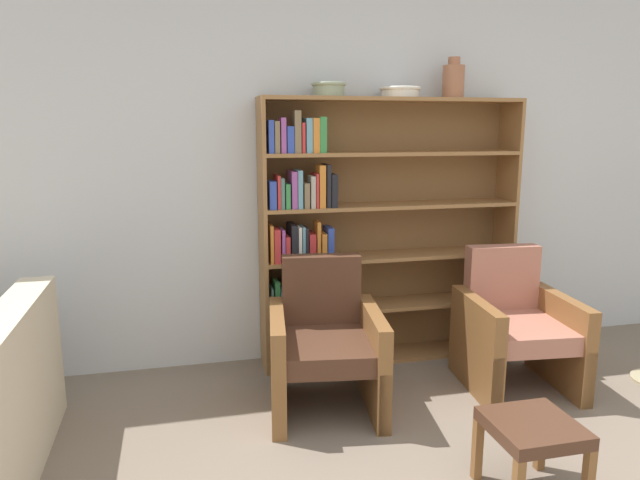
{
  "coord_description": "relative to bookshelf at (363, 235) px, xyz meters",
  "views": [
    {
      "loc": [
        -1.14,
        -1.33,
        1.64
      ],
      "look_at": [
        -0.35,
        2.02,
        0.95
      ],
      "focal_mm": 32.0,
      "sensor_mm": 36.0,
      "label": 1
    }
  ],
  "objects": [
    {
      "name": "bookshelf",
      "position": [
        0.0,
        0.0,
        0.0
      ],
      "size": [
        1.8,
        0.3,
        1.83
      ],
      "color": "olive",
      "rests_on": "ground"
    },
    {
      "name": "armchair_cushioned",
      "position": [
        0.82,
        -0.63,
        -0.52
      ],
      "size": [
        0.7,
        0.74,
        0.87
      ],
      "rotation": [
        0.0,
        0.0,
        3.05
      ],
      "color": "brown",
      "rests_on": "ground"
    },
    {
      "name": "bowl_sage",
      "position": [
        -0.25,
        -0.01,
        0.98
      ],
      "size": [
        0.23,
        0.23,
        0.09
      ],
      "color": "gray",
      "rests_on": "bookshelf"
    },
    {
      "name": "wall_back",
      "position": [
        -0.04,
        0.18,
        0.48
      ],
      "size": [
        12.0,
        0.06,
        2.75
      ],
      "color": "silver",
      "rests_on": "ground"
    },
    {
      "name": "armchair_leather",
      "position": [
        -0.42,
        -0.63,
        -0.52
      ],
      "size": [
        0.73,
        0.76,
        0.87
      ],
      "rotation": [
        0.0,
        0.0,
        3.0
      ],
      "color": "brown",
      "rests_on": "ground"
    },
    {
      "name": "footstool",
      "position": [
        0.27,
        -1.67,
        -0.6
      ],
      "size": [
        0.38,
        0.38,
        0.36
      ],
      "color": "brown",
      "rests_on": "ground"
    },
    {
      "name": "bowl_cream",
      "position": [
        0.24,
        -0.01,
        0.97
      ],
      "size": [
        0.27,
        0.27,
        0.07
      ],
      "color": "silver",
      "rests_on": "bookshelf"
    },
    {
      "name": "vase_tall",
      "position": [
        0.62,
        -0.01,
        1.04
      ],
      "size": [
        0.15,
        0.15,
        0.27
      ],
      "color": "#A36647",
      "rests_on": "bookshelf"
    }
  ]
}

